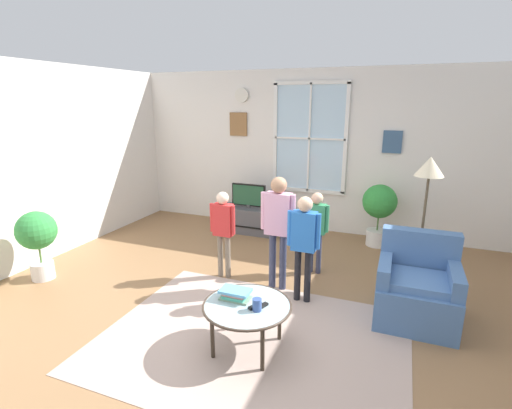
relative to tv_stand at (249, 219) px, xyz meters
The scene contains 19 objects.
ground_plane 2.73m from the tv_stand, 69.39° to the right, with size 6.88×6.74×0.02m, color olive.
back_wall 1.59m from the tv_stand, 31.58° to the left, with size 6.28×0.17×2.67m.
side_wall_left 3.57m from the tv_stand, 131.41° to the right, with size 0.12×6.14×2.67m.
area_rug 3.05m from the tv_stand, 67.06° to the right, with size 2.78×2.10×0.01m, color tan.
tv_stand is the anchor object (origin of this frame).
television 0.43m from the tv_stand, 90.00° to the right, with size 0.58×0.08×0.40m.
armchair 3.20m from the tv_stand, 35.68° to the right, with size 0.76×0.74×0.87m.
coffee_table 3.17m from the tv_stand, 67.91° to the right, with size 0.79×0.79×0.44m.
book_stack 3.08m from the tv_stand, 69.88° to the right, with size 0.27×0.17×0.09m.
cup 3.28m from the tv_stand, 66.41° to the right, with size 0.08×0.08×0.11m, color #334C8C.
remote_near_books 3.23m from the tv_stand, 65.68° to the right, with size 0.04×0.14×0.02m, color black.
remote_near_cup 3.22m from the tv_stand, 66.62° to the right, with size 0.04×0.14×0.02m, color black.
person_green_shirt 1.88m from the tv_stand, 39.90° to the right, with size 0.32×0.15×1.07m.
person_red_shirt 1.81m from the tv_stand, 77.91° to the right, with size 0.33×0.15×1.11m.
person_blue_shirt 2.47m from the tv_stand, 53.44° to the right, with size 0.36×0.16×1.20m.
person_pink_shirt 2.15m from the tv_stand, 58.19° to the right, with size 0.41×0.18×1.35m.
potted_plant_by_window 2.12m from the tv_stand, ahead, with size 0.51×0.51×0.96m.
potted_plant_corner 3.13m from the tv_stand, 123.88° to the right, with size 0.47×0.47×0.87m.
floor_lamp 3.05m from the tv_stand, 22.34° to the right, with size 0.32×0.32×1.56m.
Camera 1 is at (1.38, -3.11, 2.15)m, focal length 26.46 mm.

